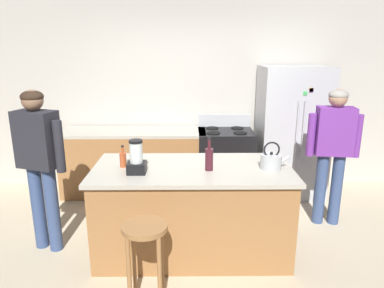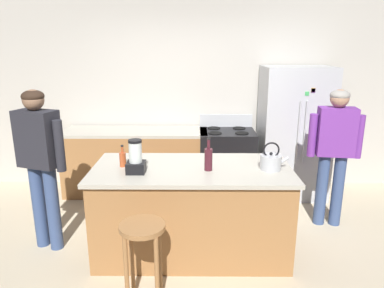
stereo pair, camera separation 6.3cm
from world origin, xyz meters
name	(u,v)px [view 1 (the left image)]	position (x,y,z in m)	size (l,w,h in m)	color
ground_plane	(192,250)	(0.00, 0.00, 0.00)	(14.00, 14.00, 0.00)	beige
back_wall	(191,95)	(0.00, 1.95, 1.35)	(8.00, 0.10, 2.70)	#BCB7AD
kitchen_island	(192,210)	(0.00, 0.00, 0.46)	(1.93, 0.93, 0.91)	#9E6B3D
back_counter_run	(135,162)	(-0.80, 1.55, 0.46)	(2.00, 0.64, 0.91)	#9E6B3D
refrigerator	(291,132)	(1.39, 1.50, 0.90)	(0.90, 0.73, 1.79)	#B7BABF
stove_range	(225,161)	(0.48, 1.52, 0.47)	(0.76, 0.65, 1.09)	black
person_by_island_left	(39,156)	(-1.50, 0.07, 1.01)	(0.59, 0.34, 1.66)	#384C7A
person_by_sink_right	(333,145)	(1.60, 0.59, 0.97)	(0.60, 0.27, 1.60)	#384C7A
bar_stool	(145,244)	(-0.38, -0.78, 0.55)	(0.36, 0.36, 0.71)	#9E6B3D
blender_appliance	(136,159)	(-0.52, -0.15, 1.04)	(0.17, 0.17, 0.31)	black
bottle_wine	(209,158)	(0.16, -0.09, 1.03)	(0.08, 0.08, 0.32)	#471923
bottle_cooking_sauce	(123,159)	(-0.67, 0.02, 0.99)	(0.06, 0.06, 0.22)	#B24C26
tea_kettle	(271,161)	(0.75, -0.05, 0.99)	(0.28, 0.20, 0.27)	#B7BABF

